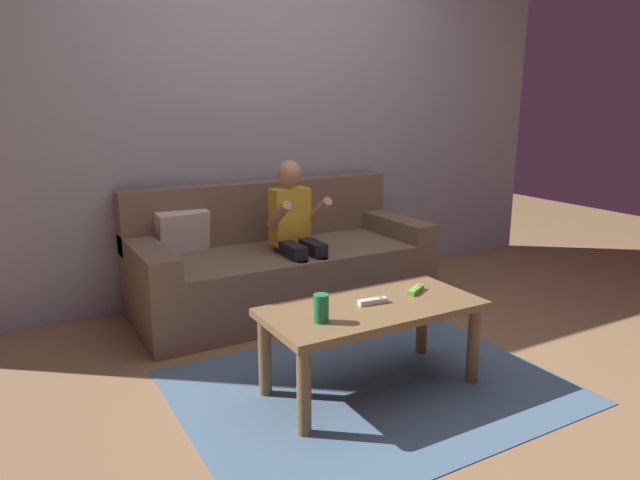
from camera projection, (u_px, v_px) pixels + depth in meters
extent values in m
plane|color=olive|center=(412.00, 378.00, 2.85)|extent=(9.66, 9.66, 0.00)
cube|color=#999EA8|center=(267.00, 111.00, 3.93)|extent=(4.83, 0.05, 2.50)
cube|color=#75604C|center=(284.00, 278.00, 3.76)|extent=(1.89, 0.80, 0.40)
cube|color=#75604C|center=(262.00, 210.00, 3.93)|extent=(1.89, 0.16, 0.39)
cube|color=#75604C|center=(148.00, 256.00, 3.28)|extent=(0.18, 0.80, 0.13)
cube|color=#75604C|center=(392.00, 225.00, 4.10)|extent=(0.18, 0.80, 0.13)
cube|color=silver|center=(182.00, 231.00, 3.60)|extent=(0.34, 0.20, 0.28)
cylinder|color=black|center=(302.00, 294.00, 3.46)|extent=(0.08, 0.08, 0.40)
cylinder|color=black|center=(322.00, 290.00, 3.52)|extent=(0.08, 0.08, 0.40)
cube|color=black|center=(291.00, 250.00, 3.52)|extent=(0.09, 0.29, 0.09)
cube|color=black|center=(310.00, 247.00, 3.59)|extent=(0.09, 0.29, 0.09)
cube|color=gold|center=(290.00, 216.00, 3.64)|extent=(0.23, 0.14, 0.35)
cylinder|color=tan|center=(279.00, 215.00, 3.45)|extent=(0.06, 0.26, 0.20)
cylinder|color=tan|center=(319.00, 211.00, 3.58)|extent=(0.06, 0.26, 0.20)
sphere|color=tan|center=(289.00, 173.00, 3.57)|extent=(0.15, 0.15, 0.15)
cube|color=brown|center=(372.00, 309.00, 2.65)|extent=(1.02, 0.48, 0.04)
cylinder|color=brown|center=(304.00, 392.00, 2.32)|extent=(0.06, 0.06, 0.38)
cylinder|color=brown|center=(473.00, 345.00, 2.76)|extent=(0.06, 0.06, 0.38)
cylinder|color=brown|center=(265.00, 356.00, 2.64)|extent=(0.06, 0.06, 0.38)
cylinder|color=brown|center=(422.00, 319.00, 3.08)|extent=(0.06, 0.06, 0.38)
cube|color=slate|center=(371.00, 387.00, 2.75)|extent=(1.75, 1.36, 0.01)
cube|color=#72C638|center=(416.00, 290.00, 2.82)|extent=(0.14, 0.10, 0.02)
cylinder|color=#99999E|center=(419.00, 285.00, 2.85)|extent=(0.02, 0.02, 0.00)
cylinder|color=silver|center=(416.00, 287.00, 2.82)|extent=(0.01, 0.01, 0.00)
cylinder|color=silver|center=(415.00, 288.00, 2.80)|extent=(0.01, 0.01, 0.00)
cube|color=white|center=(373.00, 301.00, 2.66)|extent=(0.14, 0.05, 0.02)
cylinder|color=#99999E|center=(380.00, 297.00, 2.68)|extent=(0.02, 0.02, 0.00)
cylinder|color=silver|center=(373.00, 298.00, 2.66)|extent=(0.01, 0.01, 0.00)
cylinder|color=silver|center=(369.00, 299.00, 2.65)|extent=(0.01, 0.01, 0.00)
cylinder|color=#1E7F47|center=(321.00, 308.00, 2.44)|extent=(0.07, 0.07, 0.12)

